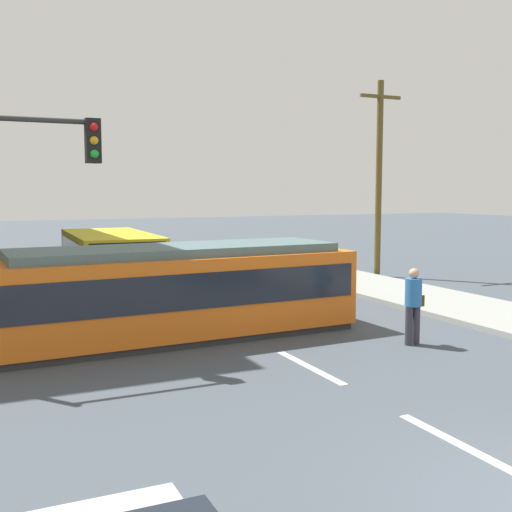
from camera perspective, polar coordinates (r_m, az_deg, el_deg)
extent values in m
plane|color=#414A53|center=(15.43, -2.50, -6.43)|extent=(120.00, 120.00, 0.00)
cube|color=silver|center=(8.90, 18.43, -16.22)|extent=(0.16, 2.40, 0.01)
cube|color=silver|center=(11.95, 4.96, -10.15)|extent=(0.16, 2.40, 0.01)
cube|color=silver|center=(20.50, -8.34, -3.37)|extent=(0.16, 2.40, 0.01)
cube|color=silver|center=(26.25, -12.09, -1.39)|extent=(0.16, 2.40, 0.01)
cube|color=orange|center=(14.25, -7.21, -3.34)|extent=(8.25, 2.85, 1.74)
cube|color=#2D2D2D|center=(14.43, -7.16, -7.05)|extent=(8.08, 2.72, 0.15)
cube|color=#4C6769|center=(14.12, -7.26, 0.54)|extent=(7.42, 2.44, 0.20)
cube|color=#1E232D|center=(14.22, -7.22, -2.51)|extent=(7.92, 2.87, 0.77)
cube|color=gold|center=(21.31, -13.24, -0.11)|extent=(2.67, 6.03, 1.62)
cube|color=black|center=(18.42, -11.66, -0.26)|extent=(2.25, 0.18, 0.97)
cube|color=black|center=(21.28, -13.26, 0.67)|extent=(2.68, 5.14, 0.65)
cylinder|color=black|center=(19.53, -12.22, -2.59)|extent=(2.57, 0.97, 0.90)
cylinder|color=black|center=(23.25, -14.03, -1.27)|extent=(2.57, 0.97, 0.90)
cylinder|color=#34323F|center=(13.86, 13.88, -6.25)|extent=(0.16, 0.16, 0.85)
cylinder|color=#34323F|center=(13.98, 14.52, -6.16)|extent=(0.16, 0.16, 0.85)
cylinder|color=#2D6CB0|center=(13.78, 14.28, -3.25)|extent=(0.36, 0.36, 0.60)
sphere|color=tan|center=(13.73, 14.32, -1.56)|extent=(0.22, 0.22, 0.22)
cube|color=#56330C|center=(13.99, 14.83, -3.96)|extent=(0.10, 0.20, 0.24)
cylinder|color=#333333|center=(12.24, -21.33, 11.68)|extent=(2.77, 0.10, 0.10)
cube|color=black|center=(12.38, -14.77, 10.20)|extent=(0.28, 0.24, 0.84)
sphere|color=red|center=(12.28, -14.70, 11.41)|extent=(0.16, 0.16, 0.16)
sphere|color=gold|center=(12.26, -14.66, 10.24)|extent=(0.16, 0.16, 0.16)
sphere|color=green|center=(12.24, -14.63, 9.08)|extent=(0.16, 0.16, 0.16)
cylinder|color=brown|center=(24.48, 11.23, 6.88)|extent=(0.24, 0.24, 7.49)
cube|color=brown|center=(24.74, 11.38, 14.18)|extent=(1.80, 0.12, 0.12)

